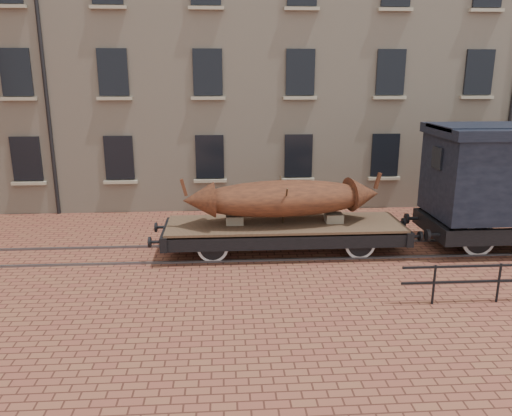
{
  "coord_description": "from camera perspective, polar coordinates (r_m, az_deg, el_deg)",
  "views": [
    {
      "loc": [
        -1.96,
        -14.49,
        5.39
      ],
      "look_at": [
        -0.98,
        0.5,
        1.3
      ],
      "focal_mm": 35.0,
      "sensor_mm": 36.0,
      "label": 1
    }
  ],
  "objects": [
    {
      "name": "warehouse_cream",
      "position": [
        25.03,
        8.12,
        18.77
      ],
      "size": [
        40.0,
        10.19,
        14.0
      ],
      "color": "beige",
      "rests_on": "ground"
    },
    {
      "name": "iron_boat",
      "position": [
        15.05,
        3.15,
        1.13
      ],
      "size": [
        6.12,
        2.15,
        1.49
      ],
      "color": "brown",
      "rests_on": "flatcar_wagon"
    },
    {
      "name": "ground",
      "position": [
        15.58,
        3.71,
        -5.04
      ],
      "size": [
        90.0,
        90.0,
        0.0
      ],
      "primitive_type": "plane",
      "color": "brown"
    },
    {
      "name": "flatcar_wagon",
      "position": [
        15.32,
        3.26,
        -2.39
      ],
      "size": [
        8.07,
        2.19,
        1.22
      ],
      "color": "brown",
      "rests_on": "ground"
    },
    {
      "name": "rail_track",
      "position": [
        15.57,
        3.72,
        -4.94
      ],
      "size": [
        30.0,
        1.52,
        0.06
      ],
      "color": "#59595E",
      "rests_on": "ground"
    }
  ]
}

